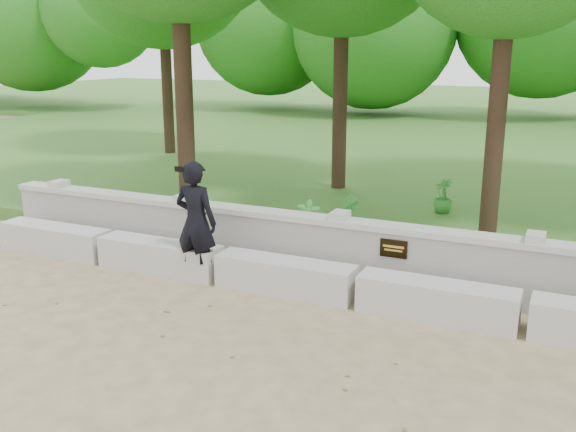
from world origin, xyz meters
name	(u,v)px	position (x,y,z in m)	size (l,w,h in m)	color
ground	(295,371)	(0.00, 0.00, 0.00)	(80.00, 80.00, 0.00)	tan
lawn	(490,154)	(0.00, 14.00, 0.12)	(40.00, 22.00, 0.25)	#39641E
concrete_bench	(357,288)	(0.00, 1.90, 0.22)	(11.90, 0.45, 0.45)	#B6B4AC
parapet_wall	(374,254)	(0.00, 2.60, 0.46)	(12.50, 0.35, 0.90)	#ABA9A1
man_main	(196,222)	(-2.29, 1.80, 0.85)	(0.62, 0.56, 1.69)	black
shrub_a	(308,222)	(-1.26, 3.30, 0.59)	(0.36, 0.24, 0.68)	#2F7F2B
shrub_b	(349,216)	(-0.86, 4.01, 0.57)	(0.35, 0.28, 0.63)	#2F7F2B
shrub_d	(443,196)	(0.21, 6.06, 0.57)	(0.35, 0.32, 0.63)	#2F7F2B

